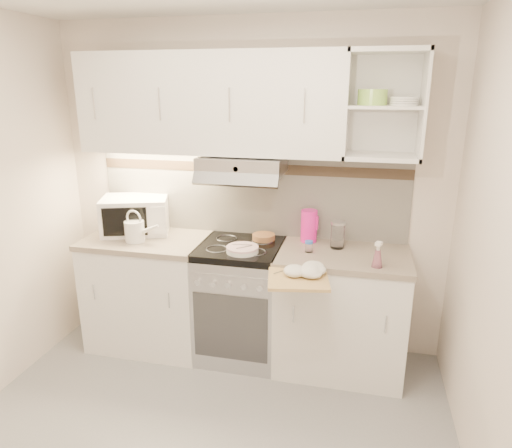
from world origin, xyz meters
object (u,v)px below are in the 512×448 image
Objects in this scene: electric_range at (241,300)px; watering_can at (136,230)px; plate_stack at (242,249)px; microwave at (135,215)px; pink_pitcher at (309,226)px; spray_bottle at (378,256)px; cutting_board at (298,279)px; glass_jar at (338,235)px.

electric_range is 3.14× the size of watering_can.
electric_range is 0.49m from plate_stack.
pink_pitcher is at bearing -15.79° from microwave.
watering_can is at bearing -172.94° from electric_range.
spray_bottle is 0.50× the size of cutting_board.
watering_can is at bearing -172.39° from glass_jar.
electric_range is 4.55× the size of glass_jar.
cutting_board is (0.01, -0.65, -0.15)m from pink_pitcher.
cutting_board is (0.44, -0.31, -0.05)m from plate_stack.
spray_bottle reaches higher than electric_range.
cutting_board is at bearing -34.98° from plate_stack.
watering_can reaches higher than glass_jar.
glass_jar is at bearing 20.49° from plate_stack.
watering_can is (-0.78, -0.10, 0.54)m from electric_range.
watering_can is 1.26× the size of plate_stack.
glass_jar is (0.70, 0.10, 0.55)m from electric_range.
pink_pitcher is (0.48, 0.20, 0.57)m from electric_range.
cutting_board is at bearing -79.71° from pink_pitcher.
electric_range is at bearing -26.74° from microwave.
plate_stack is at bearing 134.71° from cutting_board.
watering_can is at bearing -157.65° from pink_pitcher.
watering_can is 0.77× the size of cutting_board.
pink_pitcher is at bearing 38.59° from plate_stack.
pink_pitcher is at bearing 19.61° from watering_can.
pink_pitcher is at bearing 22.63° from electric_range.
glass_jar is at bearing -15.45° from pink_pitcher.
watering_can is 1.29m from pink_pitcher.
pink_pitcher reaches higher than spray_bottle.
cutting_board is (1.27, -0.35, -0.12)m from watering_can.
microwave reaches higher than spray_bottle.
glass_jar is (0.22, -0.10, -0.02)m from pink_pitcher.
electric_range is 0.89m from glass_jar.
spray_bottle is (0.97, -0.20, 0.52)m from electric_range.
watering_can is 0.84m from plate_stack.
watering_can is 1.33m from cutting_board.
electric_range reaches higher than cutting_board.
spray_bottle is at bearing -29.10° from microwave.
microwave reaches higher than watering_can.
microwave reaches higher than cutting_board.
microwave is at bearing 164.84° from plate_stack.
spray_bottle is 0.54m from cutting_board.
glass_jar reaches higher than plate_stack.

